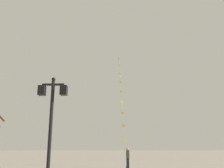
{
  "coord_description": "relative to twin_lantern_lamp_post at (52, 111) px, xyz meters",
  "views": [
    {
      "loc": [
        0.73,
        -1.76,
        1.85
      ],
      "look_at": [
        0.06,
        16.41,
        6.51
      ],
      "focal_mm": 38.65,
      "sensor_mm": 36.0,
      "label": 1
    }
  ],
  "objects": [
    {
      "name": "kite_train",
      "position": [
        2.89,
        16.82,
        3.84
      ],
      "size": [
        0.9,
        9.33,
        13.52
      ],
      "color": "brown",
      "rests_on": "ground_plane"
    },
    {
      "name": "ground_plane",
      "position": [
        2.07,
        12.18,
        -3.2
      ],
      "size": [
        160.0,
        160.0,
        0.0
      ],
      "primitive_type": "plane",
      "color": "gray"
    },
    {
      "name": "kite_flyer",
      "position": [
        3.32,
        10.74,
        -2.29
      ],
      "size": [
        0.27,
        0.61,
        1.71
      ],
      "rotation": [
        0.0,
        0.0,
        1.64
      ],
      "color": "#1E1E2D",
      "rests_on": "ground_plane"
    },
    {
      "name": "twin_lantern_lamp_post",
      "position": [
        0.0,
        0.0,
        0.0
      ],
      "size": [
        1.19,
        0.28,
        4.62
      ],
      "color": "black",
      "rests_on": "ground_plane"
    }
  ]
}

